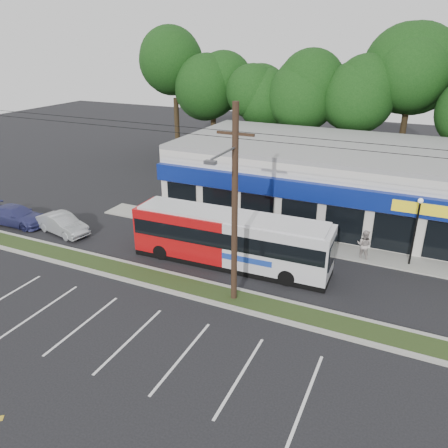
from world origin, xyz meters
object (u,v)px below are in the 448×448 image
at_px(metrobus, 230,238).
at_px(car_dark, 295,235).
at_px(pedestrian_b, 364,245).
at_px(utility_pole, 231,201).
at_px(car_silver, 63,224).
at_px(car_blue, 17,215).
at_px(pedestrian_a, 267,227).
at_px(lamp_post, 416,224).

relative_size(metrobus, car_dark, 2.69).
xyz_separation_m(metrobus, car_dark, (2.78, 4.00, -0.93)).
height_order(metrobus, pedestrian_b, metrobus).
relative_size(utility_pole, car_silver, 11.91).
bearing_deg(car_silver, pedestrian_b, -64.82).
distance_m(utility_pole, car_blue, 18.91).
distance_m(utility_pole, pedestrian_b, 10.38).
bearing_deg(pedestrian_a, car_dark, 137.08).
distance_m(lamp_post, car_blue, 26.90).
bearing_deg(car_blue, metrobus, -88.88).
bearing_deg(car_blue, lamp_post, -80.95).
bearing_deg(utility_pole, lamp_post, 43.95).
distance_m(metrobus, car_blue, 16.59).
xyz_separation_m(utility_pole, pedestrian_b, (5.53, 7.57, -4.46)).
xyz_separation_m(lamp_post, metrobus, (-9.77, -4.30, -0.98)).
bearing_deg(car_dark, lamp_post, -95.72).
xyz_separation_m(utility_pole, metrobus, (-1.60, 3.57, -3.72)).
xyz_separation_m(car_blue, pedestrian_a, (17.38, 5.00, 0.27)).
distance_m(lamp_post, car_dark, 7.25).
relative_size(car_dark, car_silver, 1.06).
bearing_deg(utility_pole, car_blue, 171.92).
bearing_deg(car_dark, utility_pole, 162.94).
xyz_separation_m(utility_pole, car_blue, (-18.13, 2.57, -4.72)).
xyz_separation_m(lamp_post, car_blue, (-26.30, -5.30, -1.98)).
distance_m(car_silver, pedestrian_a, 14.05).
relative_size(metrobus, pedestrian_b, 6.29).
xyz_separation_m(lamp_post, pedestrian_b, (-2.64, -0.30, -1.72)).
bearing_deg(metrobus, pedestrian_b, 27.52).
relative_size(lamp_post, car_silver, 1.01).
bearing_deg(lamp_post, car_blue, -168.61).
height_order(car_dark, pedestrian_a, pedestrian_a).
relative_size(utility_pole, pedestrian_a, 25.93).
distance_m(utility_pole, car_dark, 8.97).
relative_size(lamp_post, metrobus, 0.36).
xyz_separation_m(car_dark, car_blue, (-19.32, -5.00, -0.06)).
height_order(car_silver, car_blue, car_silver).
bearing_deg(car_blue, car_silver, -89.83).
relative_size(lamp_post, pedestrian_b, 2.24).
height_order(utility_pole, car_dark, utility_pole).
xyz_separation_m(car_dark, car_silver, (-15.13, -4.82, -0.06)).
relative_size(utility_pole, car_dark, 11.28).
bearing_deg(lamp_post, metrobus, -156.24).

